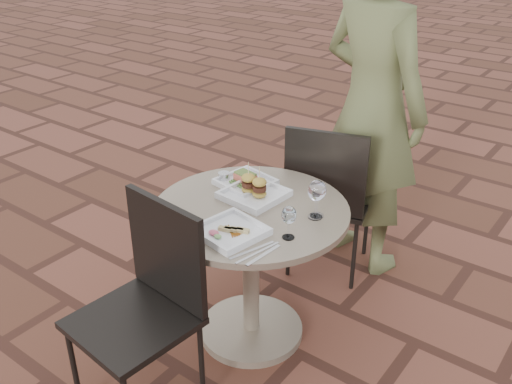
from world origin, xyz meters
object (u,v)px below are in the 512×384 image
Objects in this scene: chair_near at (149,292)px; plate_sliders at (254,191)px; plate_salmon at (245,181)px; chair_far at (328,190)px; plate_tuna at (230,231)px; diner at (372,107)px; cafe_table at (251,253)px.

chair_near reaches higher than plate_sliders.
chair_far is at bearing 70.06° from plate_salmon.
chair_far is 0.93m from plate_tuna.
chair_near is at bearing -116.91° from plate_tuna.
plate_sliders reaches higher than plate_salmon.
plate_salmon is (-0.07, 0.73, 0.20)m from chair_near.
diner reaches higher than plate_salmon.
chair_near is 0.69m from plate_sliders.
diner is (0.19, 1.54, 0.41)m from chair_near.
chair_far reaches higher than plate_tuna.
chair_far is 0.57m from plate_salmon.
cafe_table is at bearing -61.05° from plate_sliders.
plate_tuna is at bearing -59.91° from plate_salmon.
diner is at bearing 88.78° from plate_tuna.
cafe_table is 0.47× the size of diner.
cafe_table is 1.09m from diner.
diner is 6.52× the size of plate_tuna.
plate_salmon is at bearing 133.91° from cafe_table.
chair_far is 3.40× the size of plate_salmon.
diner is 6.81× the size of plate_sliders.
diner is (0.09, 0.98, 0.47)m from cafe_table.
diner reaches higher than plate_sliders.
diner is at bearing 72.30° from plate_salmon.
chair_far is 0.63m from plate_sliders.
chair_near is 0.49× the size of diner.
cafe_table is 0.97× the size of chair_far.
chair_near is 1.60m from diner.
plate_salmon is (-0.18, -0.51, 0.20)m from chair_far.
plate_sliders is at bearing 95.61° from diner.
chair_near is (-0.12, -1.24, 0.00)m from chair_far.
plate_tuna is at bearing 68.54° from chair_near.
diner reaches higher than plate_tuna.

